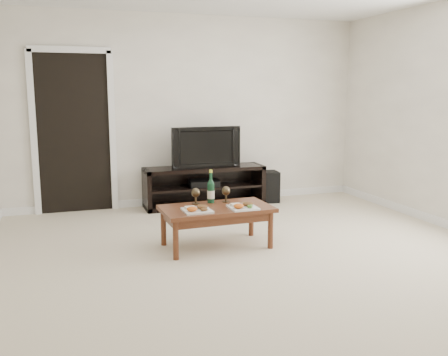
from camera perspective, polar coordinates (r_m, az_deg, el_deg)
floor at (r=4.65m, az=4.81°, el=-9.95°), size 5.50×5.50×0.00m
back_wall at (r=7.01m, az=-4.04°, el=7.64°), size 5.00×0.04×2.60m
doorway at (r=6.78m, az=-16.78°, el=4.83°), size 0.90×0.02×2.05m
media_console at (r=6.90m, az=-2.25°, el=-0.96°), size 1.66×0.45×0.55m
television at (r=6.82m, az=-2.29°, el=3.61°), size 0.97×0.17×0.56m
av_receiver at (r=6.88m, az=-2.31°, el=-0.57°), size 0.43×0.34×0.08m
subwoofer at (r=7.20m, az=4.98°, el=-0.98°), size 0.33×0.33×0.44m
coffee_table at (r=5.12m, az=-0.87°, el=-5.60°), size 1.13×0.65×0.42m
plate_left at (r=4.87m, az=-3.10°, el=-3.44°), size 0.27×0.27×0.07m
plate_right at (r=4.99m, az=2.17°, el=-3.11°), size 0.27×0.27×0.07m
wine_bottle at (r=5.22m, az=-1.52°, el=-0.95°), size 0.07×0.07×0.35m
goblet_left at (r=5.18m, az=-3.25°, el=-2.06°), size 0.09×0.09×0.17m
goblet_right at (r=5.26m, az=0.23°, el=-1.85°), size 0.09×0.09×0.17m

